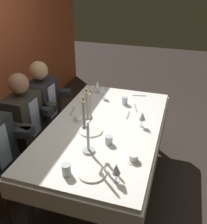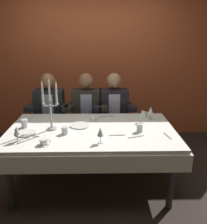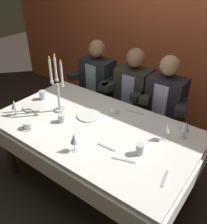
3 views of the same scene
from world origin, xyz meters
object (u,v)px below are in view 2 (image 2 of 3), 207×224
Objects in this scene: wine_glass_2 at (142,113)px; water_tumbler_0 at (65,130)px; coffee_cup_1 at (94,118)px; candelabra at (51,108)px; dinner_plate_1 at (26,133)px; coffee_cup_2 at (44,142)px; seated_diner_1 at (87,107)px; seated_diner_0 at (50,107)px; dining_table at (92,139)px; wine_glass_3 at (17,131)px; wine_glass_1 at (100,132)px; water_tumbler_1 at (24,123)px; water_tumbler_2 at (140,128)px; seated_diner_2 at (114,107)px; wine_glass_0 at (151,110)px; coffee_cup_0 at (144,114)px; dinner_plate_0 at (80,125)px.

water_tumbler_0 is (-0.90, -0.34, -0.07)m from wine_glass_2.
coffee_cup_1 is (-0.60, 0.09, -0.09)m from wine_glass_2.
dinner_plate_1 is at bearing -154.65° from candelabra.
coffee_cup_2 is at bearing -124.31° from coffee_cup_1.
coffee_cup_1 is 0.11× the size of seated_diner_1.
water_tumbler_0 is 1.08m from seated_diner_0.
seated_diner_0 reaches higher than dining_table.
water_tumbler_0 is at bearing 22.79° from wine_glass_3.
wine_glass_1 is at bearing -83.04° from coffee_cup_1.
seated_diner_0 is (0.13, 0.82, -0.05)m from water_tumbler_1.
water_tumbler_0 is 0.88× the size of water_tumbler_2.
water_tumbler_1 is at bearing -143.04° from seated_diner_2.
dining_table is 11.83× the size of wine_glass_0.
coffee_cup_1 is at bearing 16.32° from water_tumbler_1.
wine_glass_3 is at bearing -157.21° from water_tumbler_0.
seated_diner_0 is (-0.65, 0.89, 0.11)m from dining_table.
dinner_plate_1 is 0.18× the size of seated_diner_1.
coffee_cup_0 is 1.00× the size of coffee_cup_1.
wine_glass_0 and wine_glass_3 have the same top height.
water_tumbler_0 reaches higher than coffee_cup_0.
seated_diner_0 reaches higher than water_tumbler_0.
water_tumbler_1 reaches higher than water_tumbler_2.
wine_glass_0 reaches higher than dining_table.
wine_glass_2 is at bearing 18.82° from dining_table.
coffee_cup_2 is at bearing -15.24° from wine_glass_3.
wine_glass_0 is 0.46m from water_tumbler_2.
wine_glass_2 is 1.45m from wine_glass_3.
seated_diner_2 is at bearing 0.00° from seated_diner_0.
seated_diner_0 reaches higher than dinner_plate_0.
dining_table is at bearing -93.59° from coffee_cup_1.
water_tumbler_0 is (0.43, -0.01, 0.03)m from dinner_plate_1.
wine_glass_1 is 1.27m from seated_diner_1.
wine_glass_1 and wine_glass_2 have the same top height.
seated_diner_0 is at bearing 140.72° from water_tumbler_2.
wine_glass_2 is 0.99m from seated_diner_1.
coffee_cup_2 is at bearing -55.20° from water_tumbler_1.
seated_diner_0 is at bearing 80.90° from water_tumbler_1.
coffee_cup_2 is at bearing -90.74° from candelabra.
wine_glass_3 is at bearing -156.45° from wine_glass_0.
water_tumbler_0 is at bearing -122.78° from dinner_plate_0.
wine_glass_2 reaches higher than water_tumbler_0.
wine_glass_0 is 1.40m from coffee_cup_2.
candelabra is 3.66× the size of wine_glass_3.
seated_diner_1 is (0.64, 1.20, -0.12)m from wine_glass_3.
water_tumbler_1 is 0.74× the size of coffee_cup_2.
candelabra reaches higher than seated_diner_1.
coffee_cup_2 is at bearing -162.69° from water_tumbler_2.
coffee_cup_1 is (-0.08, 0.67, -0.09)m from wine_glass_1.
wine_glass_1 reaches higher than coffee_cup_2.
coffee_cup_1 is at bearing 39.45° from wine_glass_3.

